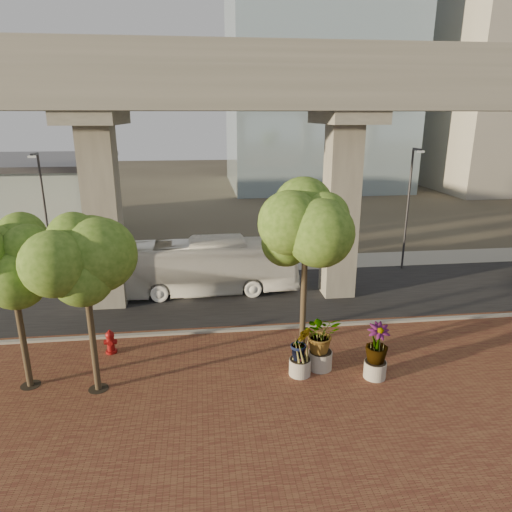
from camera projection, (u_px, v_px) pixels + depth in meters
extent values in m
plane|color=#393229|center=(230.00, 314.00, 22.57)|extent=(160.00, 160.00, 0.00)
cube|color=brown|center=(245.00, 414.00, 14.98)|extent=(70.00, 13.00, 0.06)
cube|color=black|center=(227.00, 298.00, 24.46)|extent=(90.00, 8.00, 0.04)
cube|color=gray|center=(233.00, 330.00, 20.66)|extent=(70.00, 0.25, 0.16)
cube|color=gray|center=(222.00, 266.00, 29.67)|extent=(90.00, 3.00, 0.06)
cube|color=gray|center=(225.00, 89.00, 19.83)|extent=(72.00, 2.40, 1.80)
cube|color=gray|center=(221.00, 92.00, 22.86)|extent=(72.00, 2.40, 1.80)
cube|color=gray|center=(226.00, 51.00, 18.37)|extent=(72.00, 0.12, 1.00)
cube|color=gray|center=(220.00, 64.00, 23.49)|extent=(72.00, 0.12, 1.00)
cube|color=#A29D91|center=(510.00, 93.00, 57.47)|extent=(18.00, 16.00, 24.00)
imported|color=white|center=(199.00, 267.00, 24.80)|extent=(10.80, 2.68, 3.00)
cylinder|color=maroon|center=(112.00, 351.00, 18.78)|extent=(0.46, 0.46, 0.10)
cylinder|color=maroon|center=(111.00, 343.00, 18.67)|extent=(0.30, 0.30, 0.73)
sphere|color=maroon|center=(110.00, 335.00, 18.56)|extent=(0.35, 0.35, 0.35)
cylinder|color=maroon|center=(109.00, 331.00, 18.52)|extent=(0.10, 0.10, 0.13)
cylinder|color=maroon|center=(111.00, 342.00, 18.66)|extent=(0.51, 0.20, 0.20)
cylinder|color=#A7A296|center=(320.00, 360.00, 17.54)|extent=(0.92, 0.92, 0.72)
imported|color=#325416|center=(321.00, 333.00, 17.20)|extent=(2.05, 2.05, 1.53)
cylinder|color=#A9A599|center=(375.00, 369.00, 16.94)|extent=(0.82, 0.82, 0.64)
imported|color=#325416|center=(377.00, 343.00, 16.62)|extent=(2.02, 2.02, 1.51)
cylinder|color=#A39F93|center=(300.00, 367.00, 17.13)|extent=(0.82, 0.82, 0.64)
imported|color=#325416|center=(301.00, 343.00, 16.83)|extent=(1.82, 1.82, 1.36)
cylinder|color=#413425|center=(24.00, 344.00, 16.02)|extent=(0.22, 0.22, 3.31)
cylinder|color=black|center=(31.00, 385.00, 16.52)|extent=(0.70, 0.70, 0.01)
cylinder|color=#413425|center=(93.00, 344.00, 15.77)|extent=(0.22, 0.22, 3.58)
cylinder|color=black|center=(99.00, 389.00, 16.30)|extent=(0.70, 0.70, 0.01)
cylinder|color=#413425|center=(303.00, 314.00, 17.35)|extent=(0.22, 0.22, 4.24)
cylinder|color=black|center=(301.00, 363.00, 17.98)|extent=(0.70, 0.70, 0.01)
cylinder|color=#313036|center=(46.00, 219.00, 26.14)|extent=(0.13, 0.13, 7.34)
cube|color=#313036|center=(34.00, 154.00, 24.61)|extent=(0.14, 0.92, 0.14)
cube|color=silver|center=(32.00, 157.00, 24.21)|extent=(0.37, 0.18, 0.11)
cylinder|color=#303035|center=(407.00, 211.00, 28.03)|extent=(0.13, 0.13, 7.45)
cube|color=#303035|center=(417.00, 149.00, 26.48)|extent=(0.14, 0.93, 0.14)
cube|color=silver|center=(421.00, 152.00, 26.07)|extent=(0.37, 0.19, 0.11)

